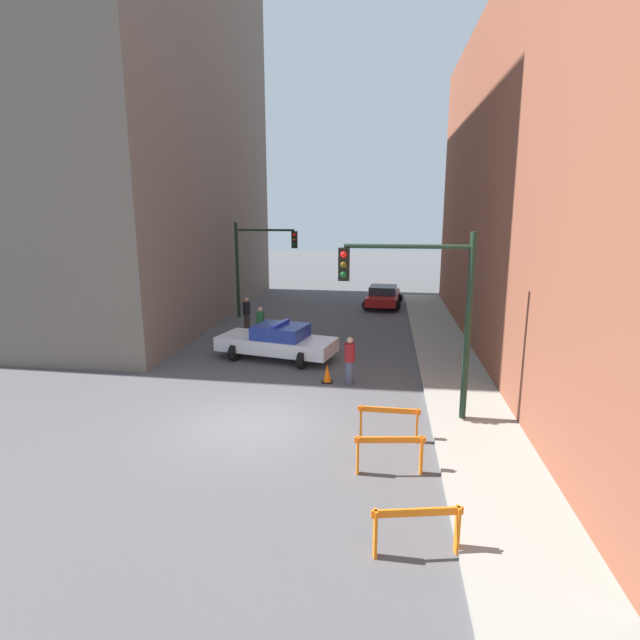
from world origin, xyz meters
name	(u,v)px	position (x,y,z in m)	size (l,w,h in m)	color
ground_plane	(250,425)	(0.00, 0.00, 0.00)	(120.00, 120.00, 0.00)	#4C4C4F
sidewalk_right	(479,436)	(6.20, 0.00, 0.06)	(2.40, 44.00, 0.12)	gray
building_corner_left	(92,94)	(-12.00, 14.00, 11.83)	(14.00, 20.00, 23.67)	#6B6056
traffic_light_near	(425,298)	(4.73, 1.00, 3.53)	(3.64, 0.35, 5.20)	black
traffic_light_far	(256,256)	(-3.30, 13.93, 3.40)	(3.44, 0.35, 5.20)	black
police_car	(278,341)	(-0.56, 6.34, 0.72)	(5.00, 3.02, 1.52)	white
parked_car_near	(383,296)	(3.58, 17.96, 0.67)	(2.49, 4.43, 1.31)	maroon
pedestrian_crossing	(260,325)	(-1.81, 8.55, 0.86)	(0.49, 0.49, 1.66)	#382D23
pedestrian_corner	(247,314)	(-3.06, 10.80, 0.86)	(0.42, 0.42, 1.66)	#382D23
pedestrian_sidewalk	(350,360)	(2.51, 3.74, 0.86)	(0.43, 0.43, 1.66)	#474C66
barrier_front	(417,523)	(4.27, -4.83, 0.62)	(1.58, 0.45, 0.90)	orange
barrier_mid	(390,449)	(3.83, -2.12, 0.62)	(1.59, 0.36, 0.90)	orange
barrier_back	(389,418)	(3.82, -0.42, 0.62)	(1.60, 0.20, 0.90)	orange
traffic_cone	(327,374)	(1.74, 3.79, 0.32)	(0.36, 0.36, 0.66)	black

